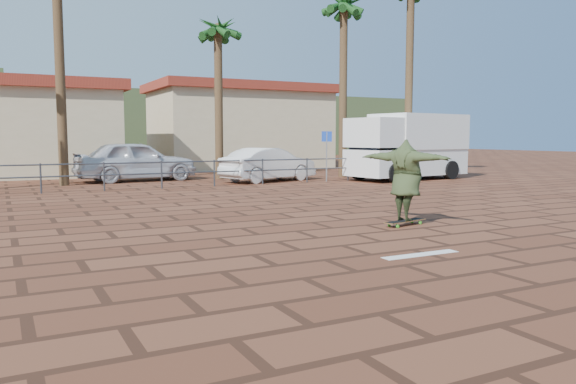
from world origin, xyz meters
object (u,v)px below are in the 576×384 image
object	(u,v)px
campervan	(408,145)
car_white	(269,165)
skateboarder	(406,180)
car_silver	(136,161)
longboard	(405,221)

from	to	relation	value
campervan	car_white	size ratio (longest dim) A/B	1.35
car_white	campervan	bearing A→B (deg)	-123.31
skateboarder	car_silver	distance (m)	14.94
longboard	campervan	xyz separation A→B (m)	(8.41, 10.25, 1.41)
skateboarder	campervan	distance (m)	13.27
campervan	car_silver	bearing A→B (deg)	149.69
longboard	car_silver	bearing A→B (deg)	86.63
skateboarder	car_white	bearing A→B (deg)	-31.57
skateboarder	campervan	size ratio (longest dim) A/B	0.36
car_silver	car_white	bearing A→B (deg)	-124.97
skateboarder	longboard	bearing A→B (deg)	160.11
skateboarder	car_white	distance (m)	12.24
skateboarder	campervan	world-z (taller)	campervan
longboard	car_silver	distance (m)	14.96
longboard	car_silver	world-z (taller)	car_silver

